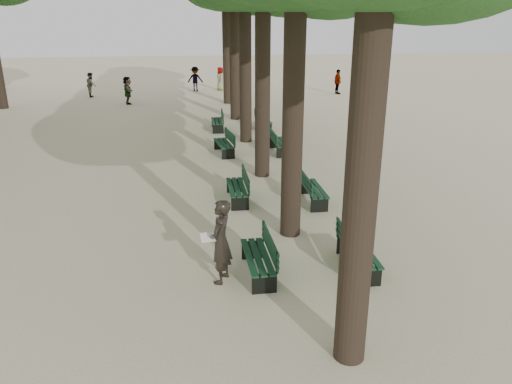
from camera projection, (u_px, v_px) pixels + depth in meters
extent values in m
plane|color=beige|center=(247.00, 299.00, 10.09)|extent=(120.00, 120.00, 0.00)
cylinder|color=#33261C|center=(365.00, 140.00, 7.14)|extent=(0.52, 0.52, 7.50)
cylinder|color=#33261C|center=(294.00, 89.00, 11.80)|extent=(0.52, 0.52, 7.50)
cylinder|color=#33261C|center=(263.00, 67.00, 16.46)|extent=(0.52, 0.52, 7.50)
cylinder|color=#33261C|center=(245.00, 55.00, 21.12)|extent=(0.52, 0.52, 7.50)
cylinder|color=#33261C|center=(234.00, 47.00, 25.77)|extent=(0.52, 0.52, 7.50)
cylinder|color=#33261C|center=(227.00, 42.00, 30.43)|extent=(0.52, 0.52, 7.50)
cube|color=black|center=(257.00, 266.00, 10.94)|extent=(0.57, 1.81, 0.45)
cube|color=black|center=(257.00, 256.00, 10.87)|extent=(0.59, 1.81, 0.04)
cube|color=black|center=(270.00, 244.00, 10.82)|extent=(0.09, 1.80, 0.40)
cube|color=black|center=(237.00, 194.00, 15.24)|extent=(0.52, 1.80, 0.45)
cube|color=black|center=(237.00, 187.00, 15.16)|extent=(0.54, 1.80, 0.04)
cube|color=black|center=(246.00, 178.00, 15.11)|extent=(0.04, 1.80, 0.40)
cube|color=black|center=(224.00, 149.00, 20.30)|extent=(0.76, 1.85, 0.45)
cube|color=black|center=(223.00, 143.00, 20.22)|extent=(0.78, 1.86, 0.04)
cube|color=black|center=(230.00, 136.00, 20.20)|extent=(0.28, 1.79, 0.40)
cube|color=black|center=(217.00, 125.00, 24.44)|extent=(0.56, 1.81, 0.45)
cube|color=black|center=(217.00, 121.00, 24.36)|extent=(0.58, 1.81, 0.04)
cube|color=black|center=(222.00, 115.00, 24.30)|extent=(0.08, 1.80, 0.40)
cube|color=black|center=(359.00, 260.00, 11.21)|extent=(0.54, 1.81, 0.45)
cube|color=black|center=(359.00, 251.00, 11.13)|extent=(0.56, 1.81, 0.04)
cube|color=black|center=(348.00, 240.00, 11.01)|extent=(0.06, 1.80, 0.40)
cube|color=black|center=(313.00, 195.00, 15.12)|extent=(0.53, 1.80, 0.45)
cube|color=black|center=(314.00, 188.00, 15.05)|extent=(0.55, 1.80, 0.04)
cube|color=black|center=(305.00, 180.00, 14.92)|extent=(0.05, 1.80, 0.40)
cube|color=black|center=(280.00, 147.00, 20.48)|extent=(0.54, 1.81, 0.45)
cube|color=black|center=(280.00, 142.00, 20.41)|extent=(0.56, 1.81, 0.04)
cube|color=black|center=(273.00, 136.00, 20.28)|extent=(0.06, 1.80, 0.40)
cube|color=black|center=(264.00, 125.00, 24.62)|extent=(0.62, 1.83, 0.45)
cube|color=black|center=(264.00, 120.00, 24.55)|extent=(0.64, 1.83, 0.04)
cube|color=black|center=(258.00, 115.00, 24.41)|extent=(0.14, 1.80, 0.40)
imported|color=black|center=(221.00, 242.00, 10.47)|extent=(0.64, 0.83, 1.86)
cube|color=white|center=(209.00, 237.00, 10.39)|extent=(0.37, 0.29, 0.12)
imported|color=#262628|center=(128.00, 90.00, 31.10)|extent=(0.62, 1.62, 1.71)
imported|color=#262628|center=(338.00, 82.00, 34.98)|extent=(0.47, 1.04, 1.71)
imported|color=#262628|center=(91.00, 85.00, 33.80)|extent=(0.48, 0.84, 1.63)
imported|color=#262628|center=(195.00, 79.00, 36.28)|extent=(1.16, 0.50, 1.74)
imported|color=#262628|center=(220.00, 79.00, 36.62)|extent=(0.41, 0.85, 1.68)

